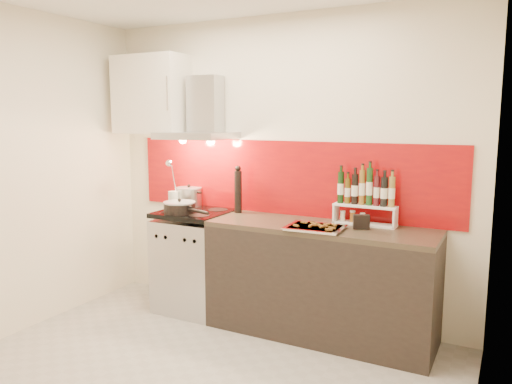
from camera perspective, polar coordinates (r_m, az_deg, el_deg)
The scene contains 16 objects.
floor at distance 3.57m, azimuth -7.59°, elevation -20.67°, with size 3.40×3.40×0.00m, color #9E9991.
back_wall at distance 4.36m, azimuth 2.75°, elevation 2.72°, with size 3.40×0.02×2.60m, color silver.
left_wall at distance 4.37m, azimuth -26.50°, elevation 1.85°, with size 0.02×2.80×2.60m, color silver.
right_wall at distance 2.57m, azimuth 24.43°, elevation -2.06°, with size 0.02×2.80×2.60m, color silver.
backsplash at distance 4.34m, azimuth 3.28°, elevation 1.63°, with size 3.00×0.02×0.64m, color maroon.
range_stove at distance 4.61m, azimuth -6.95°, elevation -7.91°, with size 0.60×0.60×0.91m.
counter at distance 4.08m, azimuth 7.33°, elevation -9.99°, with size 1.80×0.60×0.90m.
range_hood at distance 4.54m, azimuth -6.22°, elevation 8.51°, with size 0.62×0.50×0.61m.
upper_cabinet at distance 4.86m, azimuth -11.83°, elevation 10.82°, with size 0.70×0.35×0.72m, color silver.
stock_pot at distance 4.76m, azimuth -7.66°, elevation -0.51°, with size 0.24×0.24×0.21m.
saute_pan at distance 4.42m, azimuth -8.68°, elevation -1.74°, with size 0.53×0.29×0.13m.
utensil_jar at distance 4.69m, azimuth -9.48°, elevation -0.22°, with size 0.10×0.14×0.46m.
pepper_mill at distance 4.41m, azimuth -2.07°, elevation 0.23°, with size 0.07×0.07×0.42m.
step_shelf at distance 3.99m, azimuth 12.35°, elevation -0.81°, with size 0.49×0.13×0.45m.
caddy_box at distance 3.85m, azimuth 11.94°, elevation -3.34°, with size 0.12×0.05×0.10m, color black.
baking_tray at distance 3.81m, azimuth 6.81°, elevation -4.03°, with size 0.45×0.36×0.03m.
Camera 1 is at (1.83, -2.53, 1.74)m, focal length 35.00 mm.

